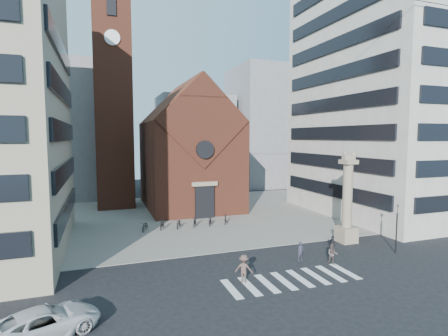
{
  "coord_description": "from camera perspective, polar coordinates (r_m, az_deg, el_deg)",
  "views": [
    {
      "loc": [
        -11.93,
        -23.82,
        10.05
      ],
      "look_at": [
        -0.63,
        8.0,
        7.01
      ],
      "focal_mm": 28.0,
      "sensor_mm": 36.0,
      "label": 1
    }
  ],
  "objects": [
    {
      "name": "pedestrian_0",
      "position": [
        29.72,
        12.39,
        -13.15
      ],
      "size": [
        0.62,
        0.45,
        1.57
      ],
      "primitive_type": "imported",
      "rotation": [
        0.0,
        0.0,
        0.13
      ],
      "color": "#2C2939",
      "rests_on": "ground"
    },
    {
      "name": "pedestrian_3",
      "position": [
        25.14,
        3.26,
        -16.06
      ],
      "size": [
        1.43,
        1.27,
        1.93
      ],
      "primitive_type": "imported",
      "rotation": [
        0.0,
        0.0,
        2.58
      ],
      "color": "#4E3A34",
      "rests_on": "ground"
    },
    {
      "name": "scooter_1",
      "position": [
        38.79,
        -10.07,
        -9.01
      ],
      "size": [
        1.21,
        1.95,
        1.14
      ],
      "primitive_type": "imported",
      "rotation": [
        0.0,
        0.0,
        -0.39
      ],
      "color": "black",
      "rests_on": "piazza"
    },
    {
      "name": "campanile",
      "position": [
        52.17,
        -17.66,
        11.16
      ],
      "size": [
        5.5,
        5.5,
        31.2
      ],
      "color": "brown",
      "rests_on": "ground"
    },
    {
      "name": "zebra_crossing",
      "position": [
        26.27,
        11.02,
        -17.44
      ],
      "size": [
        10.2,
        3.2,
        0.01
      ],
      "primitive_type": null,
      "color": "white",
      "rests_on": "ground"
    },
    {
      "name": "ground",
      "position": [
        28.48,
        6.84,
        -15.56
      ],
      "size": [
        120.0,
        120.0,
        0.0
      ],
      "primitive_type": "plane",
      "color": "black",
      "rests_on": "ground"
    },
    {
      "name": "bg_block_mid",
      "position": [
        71.13,
        -4.97,
        4.28
      ],
      "size": [
        14.0,
        12.0,
        18.0
      ],
      "primitive_type": "cube",
      "color": "gray",
      "rests_on": "ground"
    },
    {
      "name": "lion_column",
      "position": [
        35.27,
        19.47,
        -5.93
      ],
      "size": [
        1.63,
        1.6,
        8.68
      ],
      "color": "gray",
      "rests_on": "ground"
    },
    {
      "name": "bg_block_left",
      "position": [
        64.34,
        -26.89,
        5.43
      ],
      "size": [
        16.0,
        14.0,
        22.0
      ],
      "primitive_type": "cube",
      "color": "gray",
      "rests_on": "ground"
    },
    {
      "name": "piazza",
      "position": [
        45.57,
        -3.93,
        -7.58
      ],
      "size": [
        46.0,
        30.0,
        0.05
      ],
      "primitive_type": "cube",
      "color": "gray",
      "rests_on": "ground"
    },
    {
      "name": "scooter_2",
      "position": [
        39.13,
        -7.41,
        -8.94
      ],
      "size": [
        1.37,
        2.06,
        1.02
      ],
      "primitive_type": "imported",
      "rotation": [
        0.0,
        0.0,
        -0.39
      ],
      "color": "black",
      "rests_on": "piazza"
    },
    {
      "name": "scooter_0",
      "position": [
        38.56,
        -12.78,
        -9.23
      ],
      "size": [
        1.37,
        2.06,
        1.02
      ],
      "primitive_type": "imported",
      "rotation": [
        0.0,
        0.0,
        -0.39
      ],
      "color": "black",
      "rests_on": "piazza"
    },
    {
      "name": "scooter_3",
      "position": [
        39.52,
        -4.8,
        -8.68
      ],
      "size": [
        1.21,
        1.95,
        1.14
      ],
      "primitive_type": "imported",
      "rotation": [
        0.0,
        0.0,
        -0.39
      ],
      "color": "black",
      "rests_on": "piazza"
    },
    {
      "name": "white_car",
      "position": [
        21.13,
        -27.34,
        -21.56
      ],
      "size": [
        5.99,
        4.49,
        1.51
      ],
      "primitive_type": "imported",
      "rotation": [
        0.0,
        0.0,
        1.99
      ],
      "color": "silver",
      "rests_on": "ground"
    },
    {
      "name": "pedestrian_2",
      "position": [
        32.31,
        17.31,
        -11.8
      ],
      "size": [
        0.48,
        0.93,
        1.52
      ],
      "primitive_type": "imported",
      "rotation": [
        0.0,
        0.0,
        1.44
      ],
      "color": "#26262E",
      "rests_on": "ground"
    },
    {
      "name": "scooter_4",
      "position": [
        40.02,
        -2.25,
        -8.58
      ],
      "size": [
        1.37,
        2.06,
        1.02
      ],
      "primitive_type": "imported",
      "rotation": [
        0.0,
        0.0,
        -0.39
      ],
      "color": "black",
      "rests_on": "piazza"
    },
    {
      "name": "traffic_light",
      "position": [
        33.97,
        26.36,
        -8.61
      ],
      "size": [
        0.13,
        0.16,
        4.3
      ],
      "color": "black",
      "rests_on": "ground"
    },
    {
      "name": "church",
      "position": [
        50.34,
        -5.84,
        2.76
      ],
      "size": [
        12.0,
        16.65,
        18.0
      ],
      "color": "brown",
      "rests_on": "ground"
    },
    {
      "name": "scooter_5",
      "position": [
        40.57,
        0.23,
        -8.3
      ],
      "size": [
        1.21,
        1.95,
        1.14
      ],
      "primitive_type": "imported",
      "rotation": [
        0.0,
        0.0,
        -0.39
      ],
      "color": "black",
      "rests_on": "piazza"
    },
    {
      "name": "bg_block_right",
      "position": [
        74.08,
        7.76,
        6.6
      ],
      "size": [
        16.0,
        14.0,
        24.0
      ],
      "primitive_type": "cube",
      "color": "gray",
      "rests_on": "ground"
    },
    {
      "name": "building_right",
      "position": [
        51.08,
        25.88,
        11.32
      ],
      "size": [
        18.0,
        22.0,
        32.0
      ],
      "primitive_type": "cube",
      "color": "beige",
      "rests_on": "ground"
    },
    {
      "name": "pedestrian_1",
      "position": [
        29.53,
        17.28,
        -13.3
      ],
      "size": [
        1.01,
        0.96,
        1.65
      ],
      "primitive_type": "imported",
      "rotation": [
        0.0,
        0.0,
        -0.56
      ],
      "color": "#4F423F",
      "rests_on": "ground"
    }
  ]
}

